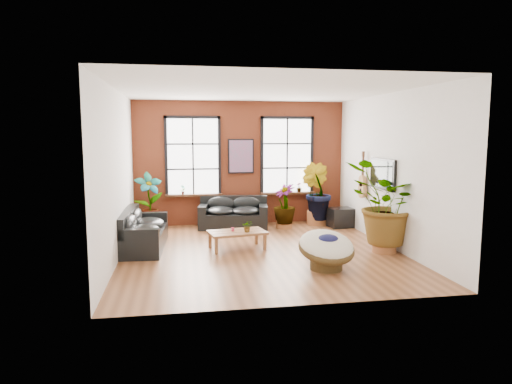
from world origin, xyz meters
The scene contains 19 objects.
room centered at (0.00, 0.15, 1.75)m, with size 6.04×6.54×3.54m.
sofa_back centered at (-0.28, 2.69, 0.39)m, with size 1.98×1.19×0.86m.
sofa_left centered at (-2.63, 0.73, 0.39)m, with size 1.04×2.24×0.87m.
coffee_table centered at (-0.48, 0.31, 0.36)m, with size 1.36×0.93×0.49m.
papasan_chair centered at (1.01, -1.52, 0.42)m, with size 1.18×1.19×0.81m.
poster centered at (0.00, 3.18, 1.95)m, with size 0.74×0.06×0.98m.
tv_wall_unit centered at (2.93, 0.60, 1.54)m, with size 0.13×1.86×1.20m.
media_box centered at (2.67, 2.25, 0.27)m, with size 0.69×0.60×0.54m.
pot_back_left centered at (-2.51, 2.74, 0.20)m, with size 0.73×0.73×0.41m.
pot_back_right centered at (2.11, 2.72, 0.20)m, with size 0.58×0.58×0.40m.
pot_right_wall centered at (2.68, -0.49, 0.19)m, with size 0.57×0.57×0.38m.
pot_mid centered at (1.09, 2.38, 0.16)m, with size 0.55×0.55×0.32m.
floor_plant_back_left centered at (-2.55, 2.72, 0.86)m, with size 0.75×0.51×1.42m, color #1B5917.
floor_plant_back_right centered at (2.09, 2.73, 0.96)m, with size 0.89×0.72×1.62m, color #1B5917.
floor_plant_right_wall centered at (2.67, -0.51, 1.08)m, with size 1.65×1.43×1.83m, color #1B5917.
floor_plant_mid centered at (1.08, 2.35, 0.68)m, with size 0.61×0.61×1.08m, color #1B5917.
table_plant centered at (-0.26, 0.21, 0.53)m, with size 0.23×0.20×0.26m, color #1B5917.
sill_plant_left centered at (-1.65, 3.13, 1.04)m, with size 0.14×0.10×0.27m, color #1B5917.
sill_plant_right centered at (1.70, 3.13, 1.04)m, with size 0.15×0.15×0.27m, color #1B5917.
Camera 1 is at (-1.73, -9.67, 2.58)m, focal length 32.00 mm.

